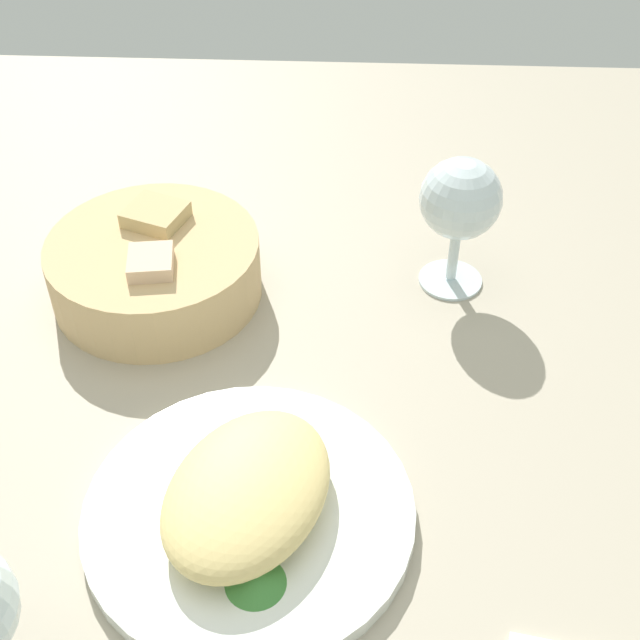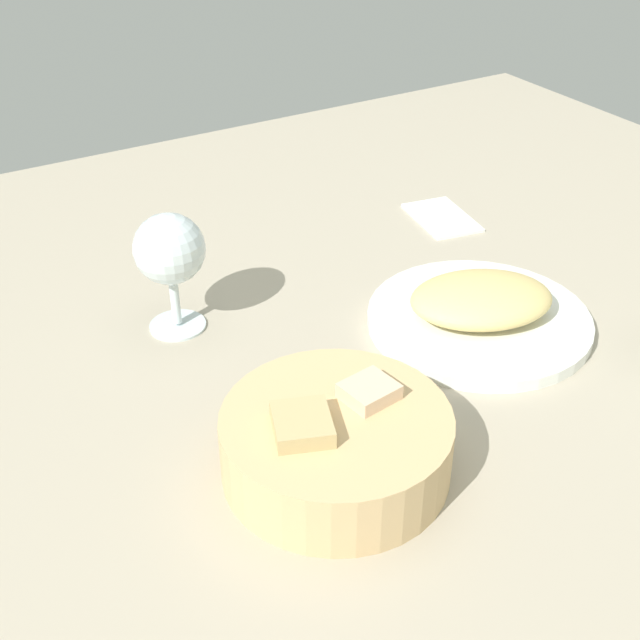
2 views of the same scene
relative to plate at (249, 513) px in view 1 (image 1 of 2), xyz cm
name	(u,v)px [view 1 (image 1 of 2)]	position (x,y,z in cm)	size (l,w,h in cm)	color
ground_plane	(246,465)	(5.74, 0.95, -1.70)	(140.00, 140.00, 2.00)	#ABA08A
plate	(249,513)	(0.00, 0.00, 0.00)	(24.38, 24.38, 1.40)	white
omelette	(247,491)	(0.00, 0.00, 2.69)	(15.58, 11.13, 3.97)	#E2C67A
lettuce_garnish	(255,577)	(-6.10, -1.12, 1.42)	(4.24, 4.24, 1.43)	#3B7F35
bread_basket	(155,267)	(25.47, 11.45, 2.46)	(19.77, 19.77, 7.50)	tan
wine_glass_near	(460,204)	(28.46, -16.63, 8.41)	(7.57, 7.57, 13.43)	silver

